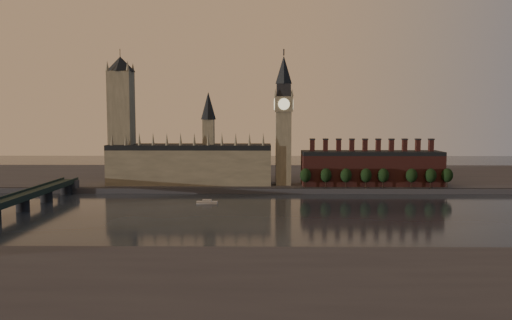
# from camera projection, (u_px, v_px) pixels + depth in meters

# --- Properties ---
(ground) EXTENTS (900.00, 900.00, 0.00)m
(ground) POSITION_uv_depth(u_px,v_px,m) (274.00, 217.00, 289.57)
(ground) COLOR black
(ground) RESTS_ON ground
(north_bank) EXTENTS (900.00, 182.00, 4.00)m
(north_bank) POSITION_uv_depth(u_px,v_px,m) (269.00, 177.00, 466.73)
(north_bank) COLOR #424246
(north_bank) RESTS_ON ground
(palace_of_westminster) EXTENTS (130.00, 30.30, 74.00)m
(palace_of_westminster) POSITION_uv_depth(u_px,v_px,m) (191.00, 162.00, 402.86)
(palace_of_westminster) COLOR gray
(palace_of_westminster) RESTS_ON north_bank
(victoria_tower) EXTENTS (24.00, 24.00, 108.00)m
(victoria_tower) POSITION_uv_depth(u_px,v_px,m) (121.00, 116.00, 400.29)
(victoria_tower) COLOR gray
(victoria_tower) RESTS_ON north_bank
(big_ben) EXTENTS (15.00, 15.00, 107.00)m
(big_ben) POSITION_uv_depth(u_px,v_px,m) (283.00, 118.00, 394.02)
(big_ben) COLOR gray
(big_ben) RESTS_ON north_bank
(chimney_block) EXTENTS (110.00, 25.00, 37.00)m
(chimney_block) POSITION_uv_depth(u_px,v_px,m) (371.00, 168.00, 396.65)
(chimney_block) COLOR maroon
(chimney_block) RESTS_ON north_bank
(embankment_tree_0) EXTENTS (8.60, 8.60, 14.88)m
(embankment_tree_0) POSITION_uv_depth(u_px,v_px,m) (306.00, 175.00, 381.95)
(embankment_tree_0) COLOR black
(embankment_tree_0) RESTS_ON north_bank
(embankment_tree_1) EXTENTS (8.60, 8.60, 14.88)m
(embankment_tree_1) POSITION_uv_depth(u_px,v_px,m) (326.00, 175.00, 382.57)
(embankment_tree_1) COLOR black
(embankment_tree_1) RESTS_ON north_bank
(embankment_tree_2) EXTENTS (8.60, 8.60, 14.88)m
(embankment_tree_2) POSITION_uv_depth(u_px,v_px,m) (346.00, 175.00, 381.43)
(embankment_tree_2) COLOR black
(embankment_tree_2) RESTS_ON north_bank
(embankment_tree_3) EXTENTS (8.60, 8.60, 14.88)m
(embankment_tree_3) POSITION_uv_depth(u_px,v_px,m) (366.00, 175.00, 381.69)
(embankment_tree_3) COLOR black
(embankment_tree_3) RESTS_ON north_bank
(embankment_tree_4) EXTENTS (8.60, 8.60, 14.88)m
(embankment_tree_4) POSITION_uv_depth(u_px,v_px,m) (383.00, 175.00, 381.44)
(embankment_tree_4) COLOR black
(embankment_tree_4) RESTS_ON north_bank
(embankment_tree_5) EXTENTS (8.60, 8.60, 14.88)m
(embankment_tree_5) POSITION_uv_depth(u_px,v_px,m) (412.00, 175.00, 380.70)
(embankment_tree_5) COLOR black
(embankment_tree_5) RESTS_ON north_bank
(embankment_tree_6) EXTENTS (8.60, 8.60, 14.88)m
(embankment_tree_6) POSITION_uv_depth(u_px,v_px,m) (431.00, 175.00, 380.72)
(embankment_tree_6) COLOR black
(embankment_tree_6) RESTS_ON north_bank
(embankment_tree_7) EXTENTS (8.60, 8.60, 14.88)m
(embankment_tree_7) POSITION_uv_depth(u_px,v_px,m) (447.00, 175.00, 381.89)
(embankment_tree_7) COLOR black
(embankment_tree_7) RESTS_ON north_bank
(westminster_bridge) EXTENTS (14.00, 200.00, 11.55)m
(westminster_bridge) POSITION_uv_depth(u_px,v_px,m) (6.00, 205.00, 288.00)
(westminster_bridge) COLOR #1D2C26
(westminster_bridge) RESTS_ON ground
(river_boat) EXTENTS (14.06, 4.21, 2.80)m
(river_boat) POSITION_uv_depth(u_px,v_px,m) (207.00, 202.00, 334.97)
(river_boat) COLOR silver
(river_boat) RESTS_ON ground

